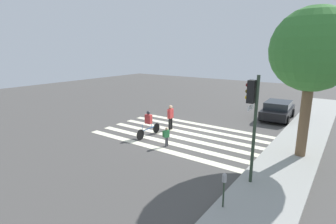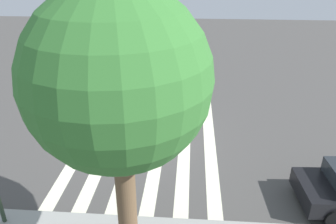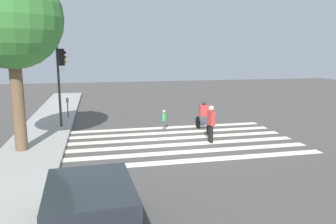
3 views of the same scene
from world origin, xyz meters
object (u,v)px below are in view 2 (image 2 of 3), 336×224
Objects in this scene: cyclist_near_curb at (123,105)px; street_tree at (118,82)px; pedestrian_adult_blue_shirt at (162,108)px; pedestrian_adult_yellow_jacket at (98,127)px.

street_tree is at bearing 100.48° from cyclist_near_curb.
cyclist_near_curb is (1.89, -0.29, -0.07)m from pedestrian_adult_blue_shirt.
pedestrian_adult_yellow_jacket is at bearing -68.20° from street_tree.
pedestrian_adult_yellow_jacket is (2.61, 1.53, -0.31)m from pedestrian_adult_blue_shirt.
pedestrian_adult_blue_shirt reaches higher than cyclist_near_curb.
pedestrian_adult_yellow_jacket is at bearing 66.60° from cyclist_near_curb.
cyclist_near_curb is at bearing -93.14° from pedestrian_adult_yellow_jacket.
pedestrian_adult_blue_shirt is 0.74× the size of cyclist_near_curb.
street_tree reaches higher than cyclist_near_curb.
cyclist_near_curb reaches higher than pedestrian_adult_yellow_jacket.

